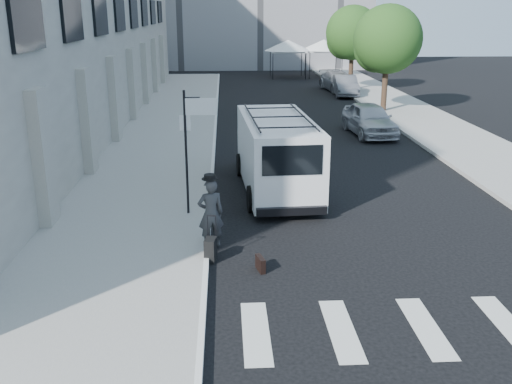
{
  "coord_description": "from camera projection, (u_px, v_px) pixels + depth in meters",
  "views": [
    {
      "loc": [
        -1.51,
        -12.25,
        5.72
      ],
      "look_at": [
        -0.75,
        1.47,
        1.3
      ],
      "focal_mm": 40.0,
      "sensor_mm": 36.0,
      "label": 1
    }
  ],
  "objects": [
    {
      "name": "parked_car_b",
      "position": [
        345.0,
        86.0,
        39.22
      ],
      "size": [
        1.74,
        4.28,
        1.38
      ],
      "primitive_type": "imported",
      "rotation": [
        0.0,
        0.0,
        -0.07
      ],
      "color": "slate",
      "rests_on": "ground"
    },
    {
      "name": "tree_near",
      "position": [
        385.0,
        42.0,
        31.8
      ],
      "size": [
        3.8,
        3.83,
        6.03
      ],
      "color": "black",
      "rests_on": "ground"
    },
    {
      "name": "ground",
      "position": [
        291.0,
        263.0,
        13.47
      ],
      "size": [
        120.0,
        120.0,
        0.0
      ],
      "primitive_type": "plane",
      "color": "black",
      "rests_on": "ground"
    },
    {
      "name": "suitcase",
      "position": [
        211.0,
        250.0,
        13.48
      ],
      "size": [
        0.32,
        0.43,
        1.1
      ],
      "rotation": [
        0.0,
        0.0,
        -0.19
      ],
      "color": "black",
      "rests_on": "ground"
    },
    {
      "name": "tent_left",
      "position": [
        288.0,
        46.0,
        48.97
      ],
      "size": [
        4.0,
        4.0,
        3.2
      ],
      "color": "black",
      "rests_on": "ground"
    },
    {
      "name": "parked_car_c",
      "position": [
        338.0,
        81.0,
        41.56
      ],
      "size": [
        2.48,
        4.95,
        1.38
      ],
      "primitive_type": "imported",
      "rotation": [
        0.0,
        0.0,
        0.12
      ],
      "color": "#919398",
      "rests_on": "ground"
    },
    {
      "name": "businessman",
      "position": [
        211.0,
        214.0,
        14.09
      ],
      "size": [
        0.73,
        0.56,
        1.78
      ],
      "primitive_type": "imported",
      "rotation": [
        0.0,
        0.0,
        3.37
      ],
      "color": "#353537",
      "rests_on": "ground"
    },
    {
      "name": "sidewalk_right",
      "position": [
        407.0,
        111.0,
        32.93
      ],
      "size": [
        4.0,
        56.0,
        0.15
      ],
      "primitive_type": "cube",
      "color": "gray",
      "rests_on": "ground"
    },
    {
      "name": "tent_right",
      "position": [
        324.0,
        45.0,
        49.61
      ],
      "size": [
        4.0,
        4.0,
        3.2
      ],
      "color": "black",
      "rests_on": "ground"
    },
    {
      "name": "sidewalk_left",
      "position": [
        170.0,
        128.0,
        28.44
      ],
      "size": [
        4.5,
        48.0,
        0.15
      ],
      "primitive_type": "cube",
      "color": "gray",
      "rests_on": "ground"
    },
    {
      "name": "briefcase",
      "position": [
        260.0,
        264.0,
        13.02
      ],
      "size": [
        0.22,
        0.46,
        0.34
      ],
      "primitive_type": "cube",
      "rotation": [
        0.0,
        0.0,
        0.24
      ],
      "color": "black",
      "rests_on": "ground"
    },
    {
      "name": "cargo_van",
      "position": [
        276.0,
        153.0,
        18.59
      ],
      "size": [
        2.55,
        6.52,
        2.4
      ],
      "rotation": [
        0.0,
        0.0,
        0.06
      ],
      "color": "white",
      "rests_on": "ground"
    },
    {
      "name": "tree_far",
      "position": [
        351.0,
        35.0,
        40.36
      ],
      "size": [
        3.8,
        3.83,
        6.03
      ],
      "color": "black",
      "rests_on": "ground"
    },
    {
      "name": "building_left",
      "position": [
        21.0,
        3.0,
        28.15
      ],
      "size": [
        10.0,
        44.0,
        12.0
      ],
      "primitive_type": "cube",
      "color": "gray",
      "rests_on": "ground"
    },
    {
      "name": "sign_pole",
      "position": [
        194.0,
        127.0,
        15.58
      ],
      "size": [
        1.03,
        0.07,
        3.5
      ],
      "color": "black",
      "rests_on": "sidewalk_left"
    },
    {
      "name": "parked_car_a",
      "position": [
        369.0,
        119.0,
        26.98
      ],
      "size": [
        2.08,
        4.55,
        1.51
      ],
      "primitive_type": "imported",
      "rotation": [
        0.0,
        0.0,
        0.07
      ],
      "color": "#AAACB3",
      "rests_on": "ground"
    }
  ]
}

